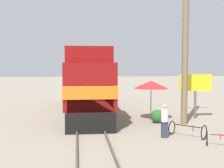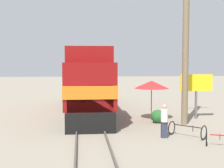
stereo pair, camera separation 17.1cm
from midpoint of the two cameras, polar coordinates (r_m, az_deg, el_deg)
ground_plane at (r=18.79m, az=-3.95°, el=-7.27°), size 120.00×120.00×0.00m
rail_near at (r=18.77m, az=-6.15°, el=-7.06°), size 0.08×32.30×0.15m
rail_far at (r=18.81m, az=-1.75°, el=-7.01°), size 0.08×32.30×0.15m
locomotive at (r=22.72m, az=-4.33°, el=-0.27°), size 2.88×14.69×4.56m
utility_pole at (r=18.89m, az=13.60°, el=9.28°), size 1.80×0.37×10.75m
vendor_umbrella at (r=19.80m, az=7.49°, el=-0.10°), size 2.17×2.17×2.51m
billboard_sign at (r=20.87m, az=15.39°, el=-0.26°), size 2.13×0.12×2.89m
shrub_cluster at (r=19.16m, az=8.61°, el=-5.87°), size 0.80×0.80×0.80m
person_bystander at (r=15.45m, az=9.87°, el=-6.46°), size 0.34×0.34×1.64m
bicycle at (r=15.88m, az=13.89°, el=-8.16°), size 1.73×1.73×0.70m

